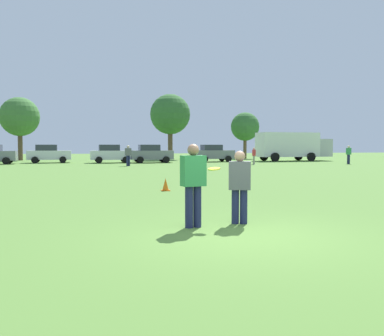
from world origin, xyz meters
The scene contains 16 objects.
ground_plane centered at (0.00, 0.00, 0.00)m, with size 167.15×167.15×0.00m, color #517A33.
player_thrower centered at (-0.75, 0.93, 0.98)m, with size 0.53×0.36×1.75m.
player_defender centered at (0.33, 1.12, 0.89)m, with size 0.53×0.41×1.60m.
frisbee centered at (-0.27, 1.07, 1.22)m, with size 0.27×0.27×0.09m.
traffic_cone centered at (-0.24, 8.01, 0.23)m, with size 0.32×0.32×0.48m.
parked_car_center centered at (-7.70, 36.02, 0.92)m, with size 4.29×2.39×1.82m.
parked_car_mid_right centered at (-1.60, 34.60, 0.92)m, with size 4.29×2.39×1.82m.
parked_car_near_right centered at (2.35, 34.07, 0.92)m, with size 4.29×2.39×1.82m.
parked_car_far_right centered at (9.11, 35.01, 0.92)m, with size 4.29×2.39×1.82m.
box_truck centered at (18.55, 35.57, 1.75)m, with size 8.62×3.31×3.18m.
bystander_sideline_watcher centered at (11.15, 28.32, 0.88)m, with size 0.31×0.46×1.55m.
bystander_far_jogger centered at (20.27, 27.36, 0.98)m, with size 0.29×0.48×1.74m.
bystander_field_marshal centered at (-0.37, 27.56, 0.99)m, with size 0.55×0.49×1.74m.
tree_west_maple centered at (-11.77, 43.89, 5.05)m, with size 4.52×4.52×7.34m.
tree_center_elm centered at (5.92, 43.68, 5.61)m, with size 5.02×5.02×8.15m.
tree_east_birch centered at (16.22, 44.79, 4.23)m, with size 3.79×3.79×6.15m.
Camera 1 is at (-2.63, -7.39, 1.71)m, focal length 38.53 mm.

